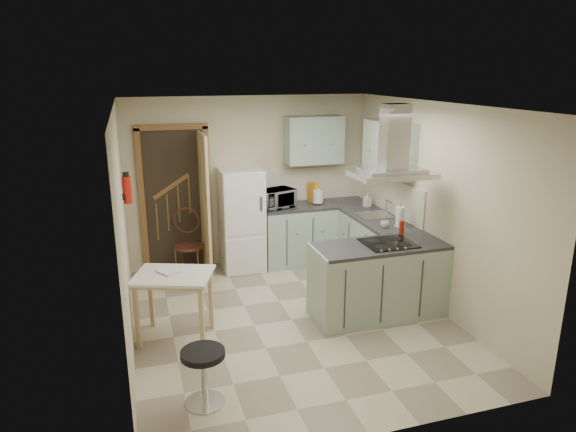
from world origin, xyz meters
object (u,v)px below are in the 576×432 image
object	(u,v)px
peninsula	(379,280)
microwave	(277,198)
fridge	(241,220)
stool	(204,377)
extractor_hood	(392,175)
drop_leaf_table	(175,306)
bentwood_chair	(189,246)

from	to	relation	value
peninsula	microwave	xyz separation A→B (m)	(-0.70, 1.95, 0.59)
fridge	stool	distance (m)	3.27
extractor_hood	drop_leaf_table	bearing A→B (deg)	176.28
bentwood_chair	stool	bearing A→B (deg)	-72.81
bentwood_chair	microwave	bearing A→B (deg)	23.55
extractor_hood	drop_leaf_table	distance (m)	2.81
fridge	microwave	world-z (taller)	fridge
bentwood_chair	peninsula	bearing A→B (deg)	-21.88
fridge	drop_leaf_table	distance (m)	2.18
fridge	peninsula	size ratio (longest dim) A/B	0.97
stool	microwave	distance (m)	3.49
stool	peninsula	bearing A→B (deg)	25.92
drop_leaf_table	peninsula	bearing A→B (deg)	16.22
peninsula	stool	bearing A→B (deg)	-154.08
fridge	extractor_hood	bearing A→B (deg)	-56.21
extractor_hood	drop_leaf_table	world-z (taller)	extractor_hood
bentwood_chair	microwave	xyz separation A→B (m)	(1.31, 0.04, 0.59)
fridge	bentwood_chair	distance (m)	0.84
extractor_hood	microwave	distance (m)	2.21
drop_leaf_table	bentwood_chair	distance (m)	1.78
bentwood_chair	stool	world-z (taller)	bentwood_chair
bentwood_chair	stool	size ratio (longest dim) A/B	1.70
extractor_hood	stool	distance (m)	2.96
peninsula	drop_leaf_table	size ratio (longest dim) A/B	1.93
extractor_hood	bentwood_chair	xyz separation A→B (m)	(-2.11, 1.90, -1.28)
drop_leaf_table	bentwood_chair	bearing A→B (deg)	98.49
bentwood_chair	stool	distance (m)	3.00
peninsula	extractor_hood	size ratio (longest dim) A/B	1.72
fridge	bentwood_chair	xyz separation A→B (m)	(-0.78, -0.08, -0.31)
peninsula	bentwood_chair	size ratio (longest dim) A/B	1.75
fridge	bentwood_chair	size ratio (longest dim) A/B	1.69
extractor_hood	bentwood_chair	bearing A→B (deg)	137.90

